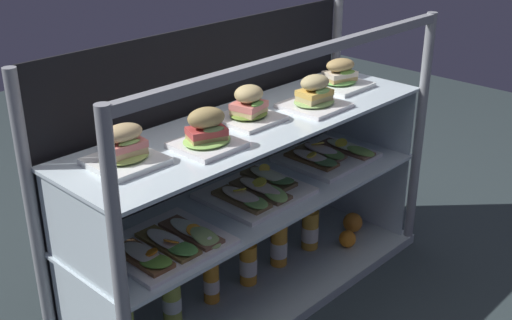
% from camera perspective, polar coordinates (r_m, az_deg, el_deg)
% --- Properties ---
extents(ground_plane, '(6.00, 6.00, 0.02)m').
position_cam_1_polar(ground_plane, '(2.44, 0.00, -11.96)').
color(ground_plane, '#2A3537').
rests_on(ground_plane, ground).
extents(case_base_deck, '(1.45, 0.46, 0.04)m').
position_cam_1_polar(case_base_deck, '(2.42, 0.00, -11.39)').
color(case_base_deck, '#B0C1C0').
rests_on(case_base_deck, ground).
extents(case_frame, '(1.45, 0.46, 0.97)m').
position_cam_1_polar(case_frame, '(2.24, -2.18, 0.54)').
color(case_frame, gray).
rests_on(case_frame, ground).
extents(riser_lower_tier, '(1.37, 0.38, 0.35)m').
position_cam_1_polar(riser_lower_tier, '(2.31, 0.00, -7.43)').
color(riser_lower_tier, silver).
rests_on(riser_lower_tier, case_base_deck).
extents(shelf_lower_glass, '(1.39, 0.40, 0.01)m').
position_cam_1_polar(shelf_lower_glass, '(2.22, 0.00, -3.41)').
color(shelf_lower_glass, silver).
rests_on(shelf_lower_glass, riser_lower_tier).
extents(riser_upper_tier, '(1.37, 0.38, 0.27)m').
position_cam_1_polar(riser_upper_tier, '(2.16, 0.00, -0.15)').
color(riser_upper_tier, silver).
rests_on(riser_upper_tier, shelf_lower_glass).
extents(shelf_upper_glass, '(1.39, 0.40, 0.01)m').
position_cam_1_polar(shelf_upper_glass, '(2.11, 0.00, 3.29)').
color(shelf_upper_glass, silver).
rests_on(shelf_upper_glass, riser_upper_tier).
extents(plated_roll_sandwich_mid_left, '(0.19, 0.19, 0.12)m').
position_cam_1_polar(plated_roll_sandwich_mid_left, '(1.81, -11.58, 0.83)').
color(plated_roll_sandwich_mid_left, white).
rests_on(plated_roll_sandwich_mid_left, shelf_upper_glass).
extents(plated_roll_sandwich_mid_right, '(0.18, 0.18, 0.13)m').
position_cam_1_polar(plated_roll_sandwich_mid_right, '(1.89, -4.39, 2.35)').
color(plated_roll_sandwich_mid_right, white).
rests_on(plated_roll_sandwich_mid_right, shelf_upper_glass).
extents(plated_roll_sandwich_right_of_center, '(0.19, 0.19, 0.12)m').
position_cam_1_polar(plated_roll_sandwich_right_of_center, '(2.10, -0.63, 4.66)').
color(plated_roll_sandwich_right_of_center, white).
rests_on(plated_roll_sandwich_right_of_center, shelf_upper_glass).
extents(plated_roll_sandwich_near_left_corner, '(0.20, 0.20, 0.12)m').
position_cam_1_polar(plated_roll_sandwich_near_left_corner, '(2.23, 5.20, 5.65)').
color(plated_roll_sandwich_near_left_corner, white).
rests_on(plated_roll_sandwich_near_left_corner, shelf_upper_glass).
extents(plated_roll_sandwich_left_of_center, '(0.20, 0.20, 0.11)m').
position_cam_1_polar(plated_roll_sandwich_left_of_center, '(2.47, 7.43, 7.28)').
color(plated_roll_sandwich_left_of_center, white).
rests_on(plated_roll_sandwich_left_of_center, shelf_upper_glass).
extents(open_sandwich_tray_near_left_corner, '(0.34, 0.30, 0.05)m').
position_cam_1_polar(open_sandwich_tray_near_left_corner, '(1.93, -7.76, -7.40)').
color(open_sandwich_tray_near_left_corner, white).
rests_on(open_sandwich_tray_near_left_corner, shelf_lower_glass).
extents(open_sandwich_tray_center, '(0.34, 0.30, 0.06)m').
position_cam_1_polar(open_sandwich_tray_center, '(2.22, 0.15, -2.71)').
color(open_sandwich_tray_center, white).
rests_on(open_sandwich_tray_center, shelf_lower_glass).
extents(open_sandwich_tray_left_of_center, '(0.34, 0.31, 0.06)m').
position_cam_1_polar(open_sandwich_tray_left_of_center, '(2.52, 6.39, 0.46)').
color(open_sandwich_tray_left_of_center, white).
rests_on(open_sandwich_tray_left_of_center, shelf_lower_glass).
extents(juice_bottle_tucked_behind, '(0.06, 0.06, 0.21)m').
position_cam_1_polar(juice_bottle_tucked_behind, '(2.20, -7.47, -12.28)').
color(juice_bottle_tucked_behind, '#BACA4E').
rests_on(juice_bottle_tucked_behind, case_base_deck).
extents(juice_bottle_front_second, '(0.06, 0.06, 0.23)m').
position_cam_1_polar(juice_bottle_front_second, '(2.29, -4.00, -10.48)').
color(juice_bottle_front_second, orange).
rests_on(juice_bottle_front_second, case_base_deck).
extents(juice_bottle_front_middle, '(0.07, 0.07, 0.20)m').
position_cam_1_polar(juice_bottle_front_middle, '(2.38, -0.69, -9.13)').
color(juice_bottle_front_middle, orange).
rests_on(juice_bottle_front_middle, case_base_deck).
extents(juice_bottle_near_post, '(0.07, 0.07, 0.23)m').
position_cam_1_polar(juice_bottle_near_post, '(2.48, 2.04, -7.33)').
color(juice_bottle_near_post, orange).
rests_on(juice_bottle_near_post, case_base_deck).
extents(juice_bottle_front_fourth, '(0.07, 0.07, 0.21)m').
position_cam_1_polar(juice_bottle_front_fourth, '(2.60, 4.81, -6.13)').
color(juice_bottle_front_fourth, gold).
rests_on(juice_bottle_front_fourth, case_base_deck).
extents(orange_fruit_beside_bottles, '(0.08, 0.08, 0.08)m').
position_cam_1_polar(orange_fruit_beside_bottles, '(2.75, 8.56, -5.49)').
color(orange_fruit_beside_bottles, orange).
rests_on(orange_fruit_beside_bottles, case_base_deck).
extents(orange_fruit_near_left_post, '(0.07, 0.07, 0.07)m').
position_cam_1_polar(orange_fruit_near_left_post, '(2.65, 8.10, -6.92)').
color(orange_fruit_near_left_post, orange).
rests_on(orange_fruit_near_left_post, case_base_deck).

